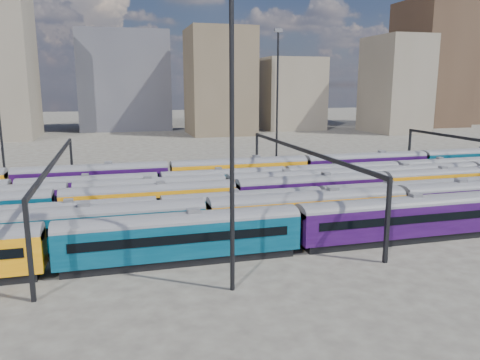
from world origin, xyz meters
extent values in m
plane|color=#403D36|center=(0.00, 0.00, 0.00)|extent=(500.00, 500.00, 0.00)
cube|color=black|center=(-8.07, -15.00, 0.39)|extent=(20.98, 2.72, 0.77)
cube|color=#043246|center=(-8.07, -15.00, 2.37)|extent=(22.08, 3.20, 3.20)
cylinder|color=#4C4C51|center=(-8.07, -15.00, 3.97)|extent=(22.08, 3.20, 3.20)
cube|color=black|center=(-8.07, -16.62, 2.76)|extent=(19.43, 0.06, 0.83)
cube|color=black|center=(-8.07, -13.38, 2.76)|extent=(19.43, 0.06, 0.83)
cube|color=slate|center=(-8.07, -15.00, 4.83)|extent=(1.10, 0.99, 0.39)
cube|color=black|center=(14.61, -15.00, 0.39)|extent=(20.98, 2.72, 0.77)
cube|color=#200736|center=(14.61, -15.00, 2.37)|extent=(22.08, 3.20, 3.20)
cylinder|color=#4C4C51|center=(14.61, -15.00, 3.97)|extent=(22.08, 3.20, 3.20)
cube|color=black|center=(14.61, -16.62, 2.76)|extent=(19.43, 0.06, 0.83)
cube|color=black|center=(14.61, -13.38, 2.76)|extent=(19.43, 0.06, 0.83)
cube|color=slate|center=(14.61, -15.00, 4.83)|extent=(1.10, 0.99, 0.39)
cube|color=black|center=(-16.15, -10.00, 0.39)|extent=(21.08, 2.73, 0.78)
cube|color=#043246|center=(-16.15, -10.00, 2.38)|extent=(22.19, 3.22, 3.22)
cylinder|color=#4C4C51|center=(-16.15, -10.00, 3.99)|extent=(22.19, 3.22, 3.22)
cube|color=black|center=(-16.15, -11.63, 2.77)|extent=(19.52, 0.06, 0.83)
cube|color=black|center=(-16.15, -8.37, 2.77)|extent=(19.52, 0.06, 0.83)
cube|color=slate|center=(-16.15, -10.00, 4.85)|extent=(1.11, 1.00, 0.39)
cube|color=black|center=(6.63, -10.00, 0.39)|extent=(21.08, 2.73, 0.78)
cube|color=orange|center=(6.63, -10.00, 2.38)|extent=(22.19, 3.22, 3.22)
cylinder|color=#4C4C51|center=(6.63, -10.00, 3.99)|extent=(22.19, 3.22, 3.22)
cube|color=black|center=(6.63, -11.63, 2.77)|extent=(19.52, 0.06, 0.83)
cube|color=black|center=(6.63, -8.37, 2.77)|extent=(19.52, 0.06, 0.83)
cube|color=slate|center=(6.63, -10.00, 4.85)|extent=(1.11, 1.00, 0.39)
cube|color=black|center=(29.42, -10.00, 0.39)|extent=(21.08, 2.73, 0.78)
cube|color=black|center=(29.42, -8.37, 2.77)|extent=(19.52, 0.06, 0.83)
cube|color=black|center=(-18.83, -5.00, 0.33)|extent=(17.91, 2.32, 0.66)
cube|color=#200736|center=(-18.83, -5.00, 2.03)|extent=(18.85, 2.73, 2.73)
cylinder|color=#4C4C51|center=(-18.83, -5.00, 3.39)|extent=(18.85, 2.73, 2.73)
cube|color=black|center=(-18.83, -6.39, 2.35)|extent=(16.59, 0.06, 0.71)
cube|color=black|center=(-18.83, -3.61, 2.35)|extent=(16.59, 0.06, 0.71)
cube|color=slate|center=(-18.83, -5.00, 4.12)|extent=(0.94, 0.85, 0.33)
cube|color=black|center=(0.62, -5.00, 0.33)|extent=(17.91, 2.32, 0.66)
cube|color=#043246|center=(0.62, -5.00, 2.03)|extent=(18.85, 2.73, 2.73)
cylinder|color=#4C4C51|center=(0.62, -5.00, 3.39)|extent=(18.85, 2.73, 2.73)
cube|color=black|center=(0.62, -6.39, 2.35)|extent=(16.59, 0.06, 0.71)
cube|color=black|center=(0.62, -3.61, 2.35)|extent=(16.59, 0.06, 0.71)
cube|color=slate|center=(0.62, -5.00, 4.12)|extent=(0.94, 0.85, 0.33)
cube|color=black|center=(20.08, -5.00, 0.33)|extent=(17.91, 2.32, 0.66)
cube|color=orange|center=(20.08, -5.00, 2.03)|extent=(18.85, 2.73, 2.73)
cylinder|color=#4C4C51|center=(20.08, -5.00, 3.39)|extent=(18.85, 2.73, 2.73)
cube|color=black|center=(20.08, -6.39, 2.35)|extent=(16.59, 0.06, 0.71)
cube|color=black|center=(20.08, -3.61, 2.35)|extent=(16.59, 0.06, 0.71)
cube|color=slate|center=(20.08, -5.00, 4.12)|extent=(0.94, 0.85, 0.33)
cube|color=black|center=(-9.65, 0.00, 0.36)|extent=(19.63, 2.55, 0.72)
cube|color=orange|center=(-9.65, 0.00, 2.22)|extent=(20.66, 3.00, 3.00)
cylinder|color=#4C4C51|center=(-9.65, 0.00, 3.72)|extent=(20.66, 3.00, 3.00)
cube|color=black|center=(-9.65, -1.52, 2.58)|extent=(18.18, 0.06, 0.77)
cube|color=black|center=(-9.65, 1.52, 2.58)|extent=(18.18, 0.06, 0.77)
cube|color=slate|center=(-9.65, 0.00, 4.52)|extent=(1.03, 0.93, 0.36)
cube|color=black|center=(11.61, 0.00, 0.36)|extent=(19.63, 2.55, 0.72)
cube|color=#200736|center=(11.61, 0.00, 2.22)|extent=(20.66, 3.00, 3.00)
cylinder|color=#4C4C51|center=(11.61, 0.00, 3.72)|extent=(20.66, 3.00, 3.00)
cube|color=black|center=(11.61, -1.52, 2.58)|extent=(18.18, 0.06, 0.77)
cube|color=black|center=(11.61, 1.52, 2.58)|extent=(18.18, 0.06, 0.77)
cube|color=slate|center=(11.61, 0.00, 4.52)|extent=(1.03, 0.93, 0.36)
cube|color=black|center=(32.87, 0.00, 0.36)|extent=(19.63, 2.55, 0.72)
cube|color=orange|center=(32.87, 0.00, 2.22)|extent=(20.66, 3.00, 3.00)
cylinder|color=#4C4C51|center=(32.87, 0.00, 3.72)|extent=(20.66, 3.00, 3.00)
cube|color=black|center=(32.87, -1.52, 2.58)|extent=(18.18, 0.06, 0.77)
cube|color=black|center=(32.87, 1.52, 2.58)|extent=(18.18, 0.06, 0.77)
cube|color=slate|center=(32.87, 0.00, 4.52)|extent=(1.03, 0.93, 0.36)
cube|color=black|center=(-9.10, 5.00, 0.34)|extent=(18.54, 2.40, 0.68)
cube|color=#043246|center=(-9.10, 5.00, 2.10)|extent=(19.51, 2.83, 2.83)
cylinder|color=#4C4C51|center=(-9.10, 5.00, 3.51)|extent=(19.51, 2.83, 2.83)
cube|color=black|center=(-9.10, 3.57, 2.44)|extent=(17.17, 0.06, 0.73)
cube|color=black|center=(-9.10, 6.43, 2.44)|extent=(17.17, 0.06, 0.73)
cube|color=slate|center=(-9.10, 5.00, 4.27)|extent=(0.98, 0.88, 0.34)
cube|color=black|center=(11.01, 5.00, 0.34)|extent=(18.54, 2.40, 0.68)
cube|color=orange|center=(11.01, 5.00, 2.10)|extent=(19.51, 2.83, 2.83)
cylinder|color=#4C4C51|center=(11.01, 5.00, 3.51)|extent=(19.51, 2.83, 2.83)
cube|color=black|center=(11.01, 3.57, 2.44)|extent=(17.17, 0.06, 0.73)
cube|color=black|center=(11.01, 6.43, 2.44)|extent=(17.17, 0.06, 0.73)
cube|color=slate|center=(11.01, 5.00, 4.27)|extent=(0.98, 0.88, 0.34)
cube|color=black|center=(31.12, 5.00, 0.34)|extent=(18.54, 2.40, 0.68)
cube|color=#043246|center=(31.12, 5.00, 2.10)|extent=(19.51, 2.83, 2.83)
cylinder|color=#4C4C51|center=(31.12, 5.00, 3.51)|extent=(19.51, 2.83, 2.83)
cube|color=black|center=(31.12, 3.57, 2.44)|extent=(17.17, 0.06, 0.73)
cube|color=black|center=(31.12, 6.43, 2.44)|extent=(17.17, 0.06, 0.73)
cube|color=slate|center=(31.12, 5.00, 4.27)|extent=(0.98, 0.88, 0.34)
cube|color=black|center=(-17.17, 10.00, 0.32)|extent=(17.60, 2.28, 0.65)
cube|color=#200736|center=(-17.17, 10.00, 1.99)|extent=(18.52, 2.69, 2.69)
cylinder|color=#4C4C51|center=(-17.17, 10.00, 3.33)|extent=(18.52, 2.69, 2.69)
cube|color=black|center=(-17.17, 8.64, 2.31)|extent=(16.30, 0.06, 0.69)
cube|color=black|center=(-17.17, 11.36, 2.31)|extent=(16.30, 0.06, 0.69)
cube|color=slate|center=(-17.17, 10.00, 4.05)|extent=(0.93, 0.83, 0.32)
cube|color=black|center=(1.95, 10.00, 0.32)|extent=(17.60, 2.28, 0.65)
cube|color=#043246|center=(1.95, 10.00, 1.99)|extent=(18.52, 2.69, 2.69)
cylinder|color=#4C4C51|center=(1.95, 10.00, 3.33)|extent=(18.52, 2.69, 2.69)
cube|color=black|center=(1.95, 8.64, 2.31)|extent=(16.30, 0.06, 0.69)
cube|color=black|center=(1.95, 11.36, 2.31)|extent=(16.30, 0.06, 0.69)
cube|color=slate|center=(1.95, 10.00, 4.05)|extent=(0.93, 0.83, 0.32)
cube|color=black|center=(21.08, 10.00, 0.32)|extent=(17.60, 2.28, 0.65)
cube|color=#200736|center=(21.08, 10.00, 1.99)|extent=(18.52, 2.69, 2.69)
cylinder|color=#4C4C51|center=(21.08, 10.00, 3.33)|extent=(18.52, 2.69, 2.69)
cube|color=black|center=(21.08, 8.64, 2.31)|extent=(16.30, 0.06, 0.69)
cube|color=black|center=(21.08, 11.36, 2.31)|extent=(16.30, 0.06, 0.69)
cube|color=slate|center=(21.08, 10.00, 4.05)|extent=(0.93, 0.83, 0.32)
cube|color=black|center=(40.20, 10.00, 0.32)|extent=(17.60, 2.28, 0.65)
cube|color=#043246|center=(40.20, 10.00, 1.99)|extent=(18.52, 2.69, 2.69)
cylinder|color=#4C4C51|center=(40.20, 10.00, 3.33)|extent=(18.52, 2.69, 2.69)
cube|color=black|center=(40.20, 8.64, 2.31)|extent=(16.30, 0.06, 0.69)
cube|color=black|center=(40.20, 11.36, 2.31)|extent=(16.30, 0.06, 0.69)
cube|color=slate|center=(40.20, 10.00, 4.05)|extent=(0.93, 0.83, 0.32)
cube|color=black|center=(-16.84, 15.00, 0.38)|extent=(20.78, 2.70, 0.77)
cube|color=#200736|center=(-16.84, 15.00, 2.35)|extent=(21.87, 3.17, 3.17)
cylinder|color=#4C4C51|center=(-16.84, 15.00, 3.94)|extent=(21.87, 3.17, 3.17)
cube|color=black|center=(-16.84, 13.39, 2.73)|extent=(19.25, 0.06, 0.82)
cube|color=black|center=(-16.84, 16.61, 2.73)|extent=(19.25, 0.06, 0.82)
cube|color=slate|center=(-16.84, 15.00, 4.78)|extent=(1.09, 0.98, 0.38)
cube|color=black|center=(5.63, 15.00, 0.38)|extent=(20.78, 2.70, 0.77)
cube|color=orange|center=(5.63, 15.00, 2.35)|extent=(21.87, 3.17, 3.17)
cylinder|color=#4C4C51|center=(5.63, 15.00, 3.94)|extent=(21.87, 3.17, 3.17)
cube|color=black|center=(5.63, 13.39, 2.73)|extent=(19.25, 0.06, 0.82)
cube|color=black|center=(5.63, 16.61, 2.73)|extent=(19.25, 0.06, 0.82)
cube|color=slate|center=(5.63, 15.00, 4.78)|extent=(1.09, 0.98, 0.38)
cube|color=black|center=(28.10, 15.00, 0.38)|extent=(20.78, 2.70, 0.77)
cube|color=#200736|center=(28.10, 15.00, 2.35)|extent=(21.87, 3.17, 3.17)
cylinder|color=#4C4C51|center=(28.10, 15.00, 3.94)|extent=(21.87, 3.17, 3.17)
cube|color=black|center=(28.10, 13.39, 2.73)|extent=(19.25, 0.06, 0.82)
cube|color=black|center=(28.10, 16.61, 2.73)|extent=(19.25, 0.06, 0.82)
cube|color=slate|center=(28.10, 15.00, 4.78)|extent=(1.09, 0.98, 0.38)
cube|color=black|center=(50.57, 15.00, 0.38)|extent=(20.78, 2.70, 0.77)
cube|color=#043246|center=(50.57, 15.00, 2.35)|extent=(21.87, 3.17, 3.17)
cylinder|color=#4C4C51|center=(50.57, 15.00, 3.94)|extent=(21.87, 3.17, 3.17)
cube|color=black|center=(50.57, 16.61, 2.73)|extent=(19.25, 0.06, 0.82)
cube|color=slate|center=(50.57, 15.00, 4.78)|extent=(1.09, 0.98, 0.38)
cube|color=black|center=(-20.00, -20.00, 4.00)|extent=(0.35, 0.35, 8.00)
cube|color=black|center=(-20.00, 20.00, 4.00)|extent=(0.35, 0.35, 8.00)
cube|color=black|center=(-20.00, 0.00, 7.80)|extent=(0.30, 40.00, 0.45)
cube|color=black|center=(10.00, -20.00, 4.00)|extent=(0.35, 0.35, 8.00)
cube|color=black|center=(10.00, 20.00, 4.00)|extent=(0.35, 0.35, 8.00)
cube|color=black|center=(10.00, 0.00, 7.80)|extent=(0.30, 40.00, 0.45)
cube|color=black|center=(40.00, 20.00, 4.00)|extent=(0.35, 0.35, 8.00)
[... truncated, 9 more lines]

